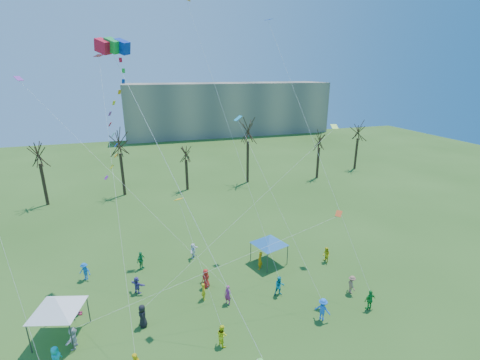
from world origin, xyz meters
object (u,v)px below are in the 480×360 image
object	(u,v)px
canopy_tent_blue	(269,240)
big_box_kite	(120,122)
distant_building	(228,109)
canopy_tent_white	(57,304)

from	to	relation	value
canopy_tent_blue	big_box_kite	bearing A→B (deg)	-157.94
distant_building	canopy_tent_blue	world-z (taller)	distant_building
canopy_tent_white	distant_building	bearing A→B (deg)	66.01
canopy_tent_white	canopy_tent_blue	size ratio (longest dim) A/B	1.11
big_box_kite	canopy_tent_blue	world-z (taller)	big_box_kite
big_box_kite	canopy_tent_blue	size ratio (longest dim) A/B	5.38
canopy_tent_blue	canopy_tent_white	bearing A→B (deg)	-165.52
distant_building	canopy_tent_blue	bearing A→B (deg)	-102.47
big_box_kite	canopy_tent_white	xyz separation A→B (m)	(-5.58, 0.39, -12.62)
canopy_tent_white	big_box_kite	bearing A→B (deg)	-4.05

